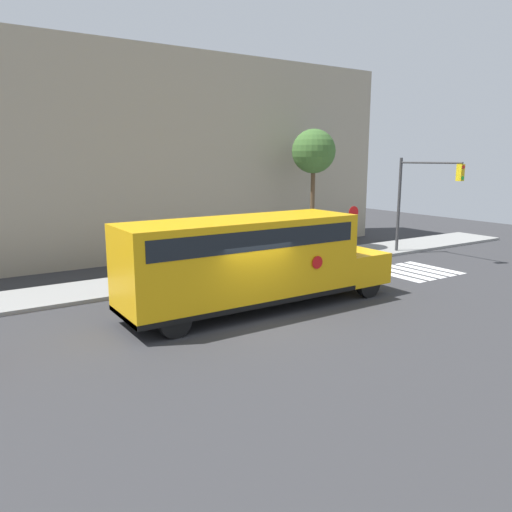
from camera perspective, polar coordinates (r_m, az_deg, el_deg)
name	(u,v)px	position (r m, az deg, el deg)	size (l,w,h in m)	color
ground_plane	(257,321)	(16.28, 0.12, -7.43)	(60.00, 60.00, 0.00)	#333335
sidewalk_strip	(174,279)	(21.77, -9.34, -2.59)	(44.00, 3.00, 0.15)	gray
building_backdrop	(119,156)	(27.24, -15.39, 11.00)	(32.00, 4.00, 10.61)	#9E937F
crosswalk_stripes	(415,271)	(24.39, 17.67, -1.66)	(3.30, 3.20, 0.01)	white
school_bus	(250,258)	(16.98, -0.70, -0.27)	(10.16, 2.57, 3.21)	#EAA80F
stop_sign	(353,225)	(25.98, 11.00, 3.46)	(0.64, 0.10, 2.79)	#38383A
traffic_light	(419,191)	(27.52, 18.15, 7.07)	(0.28, 3.87, 5.20)	#38383A
tree_near_sidewalk	(314,152)	(28.05, 6.59, 11.69)	(2.41, 2.41, 6.76)	brown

